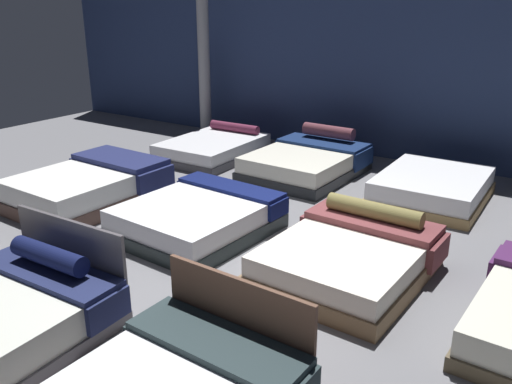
{
  "coord_description": "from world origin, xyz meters",
  "views": [
    {
      "loc": [
        3.22,
        -4.77,
        2.95
      ],
      "look_at": [
        -0.39,
        0.59,
        0.62
      ],
      "focal_mm": 37.55,
      "sensor_mm": 36.0,
      "label": 1
    }
  ],
  "objects": [
    {
      "name": "bed_8",
      "position": [
        -3.2,
        3.26,
        0.19
      ],
      "size": [
        1.57,
        2.13,
        0.55
      ],
      "rotation": [
        0.0,
        0.0,
        0.03
      ],
      "color": "#323138",
      "rests_on": "ground_plane"
    },
    {
      "name": "bed_6",
      "position": [
        1.08,
        0.3,
        0.24
      ],
      "size": [
        1.7,
        2.0,
        0.7
      ],
      "rotation": [
        0.0,
        0.0,
        -0.03
      ],
      "color": "brown",
      "rests_on": "ground_plane"
    },
    {
      "name": "ground_plane",
      "position": [
        0.0,
        0.0,
        -0.01
      ],
      "size": [
        18.0,
        18.0,
        0.02
      ],
      "primitive_type": "cube",
      "color": "slate"
    },
    {
      "name": "bed_5",
      "position": [
        -1.09,
        0.25,
        0.22
      ],
      "size": [
        1.78,
        1.99,
        0.48
      ],
      "rotation": [
        0.0,
        0.0,
        -0.05
      ],
      "color": "black",
      "rests_on": "ground_plane"
    },
    {
      "name": "bed_9",
      "position": [
        -1.11,
        3.29,
        0.24
      ],
      "size": [
        1.68,
        2.17,
        0.76
      ],
      "rotation": [
        0.0,
        0.0,
        -0.02
      ],
      "color": "black",
      "rests_on": "ground_plane"
    },
    {
      "name": "bed_10",
      "position": [
        1.12,
        3.26,
        0.2
      ],
      "size": [
        1.59,
        2.0,
        0.41
      ],
      "rotation": [
        0.0,
        0.0,
        0.03
      ],
      "color": "olive",
      "rests_on": "ground_plane"
    },
    {
      "name": "bed_4",
      "position": [
        -3.2,
        0.23,
        0.27
      ],
      "size": [
        1.66,
        2.19,
        0.59
      ],
      "rotation": [
        0.0,
        0.0,
        -0.02
      ],
      "color": "#4F3830",
      "rests_on": "ground_plane"
    },
    {
      "name": "showroom_back_wall",
      "position": [
        0.0,
        5.15,
        1.75
      ],
      "size": [
        18.0,
        0.06,
        3.5
      ],
      "primitive_type": "cube",
      "color": "navy",
      "rests_on": "ground_plane"
    },
    {
      "name": "support_pillar",
      "position": [
        -4.44,
        4.57,
        1.75
      ],
      "size": [
        0.26,
        0.26,
        3.5
      ],
      "primitive_type": "cylinder",
      "color": "#99999E",
      "rests_on": "ground_plane"
    }
  ]
}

